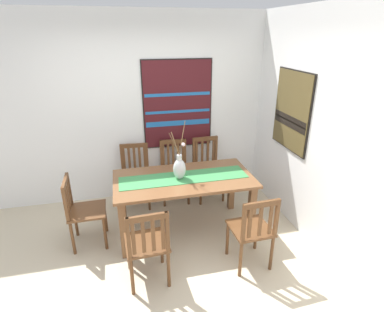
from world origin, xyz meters
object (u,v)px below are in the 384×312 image
object	(u,v)px
chair_0	(82,210)
chair_2	(174,169)
chair_4	(207,167)
chair_1	(147,244)
chair_3	(135,174)
dining_table	(184,186)
centerpiece_vase	(180,168)
painting_on_back_wall	(178,104)
painting_on_side_wall	(292,111)
chair_5	(253,229)

from	to	relation	value
chair_0	chair_2	world-z (taller)	chair_2
chair_2	chair_4	bearing A→B (deg)	-6.47
chair_1	chair_3	xyz separation A→B (m)	(-0.01, 1.63, 0.01)
dining_table	centerpiece_vase	bearing A→B (deg)	-162.63
chair_0	painting_on_back_wall	xyz separation A→B (m)	(1.37, 1.08, 0.94)
chair_0	chair_4	world-z (taller)	chair_4
dining_table	centerpiece_vase	xyz separation A→B (m)	(-0.05, -0.02, 0.26)
painting_on_side_wall	painting_on_back_wall	bearing A→B (deg)	142.74
dining_table	centerpiece_vase	world-z (taller)	centerpiece_vase
painting_on_back_wall	centerpiece_vase	bearing A→B (deg)	-100.26
dining_table	chair_2	xyz separation A→B (m)	(0.03, 0.85, -0.15)
centerpiece_vase	chair_3	world-z (taller)	centerpiece_vase
chair_2	painting_on_side_wall	distance (m)	1.87
chair_5	painting_on_back_wall	size ratio (longest dim) A/B	0.69
chair_5	chair_3	bearing A→B (deg)	124.42
centerpiece_vase	chair_0	xyz separation A→B (m)	(-1.17, 0.03, -0.43)
dining_table	chair_3	xyz separation A→B (m)	(-0.55, 0.83, -0.16)
chair_0	painting_on_side_wall	size ratio (longest dim) A/B	0.87
centerpiece_vase	chair_4	xyz separation A→B (m)	(0.59, 0.81, -0.42)
chair_4	painting_on_back_wall	xyz separation A→B (m)	(-0.39, 0.30, 0.93)
centerpiece_vase	chair_3	size ratio (longest dim) A/B	0.84
dining_table	chair_1	xyz separation A→B (m)	(-0.54, -0.80, -0.16)
chair_1	chair_5	distance (m)	1.11
dining_table	centerpiece_vase	distance (m)	0.27
centerpiece_vase	painting_on_side_wall	xyz separation A→B (m)	(1.49, 0.13, 0.57)
chair_3	chair_5	distance (m)	1.99
dining_table	chair_1	distance (m)	0.98
chair_2	painting_on_side_wall	bearing A→B (deg)	-27.86
chair_5	painting_on_back_wall	distance (m)	2.17
painting_on_side_wall	chair_4	bearing A→B (deg)	142.76
chair_2	chair_4	distance (m)	0.51
chair_5	painting_on_side_wall	xyz separation A→B (m)	(0.86, 0.92, 1.01)
centerpiece_vase	chair_1	xyz separation A→B (m)	(-0.49, -0.78, -0.43)
dining_table	painting_on_side_wall	size ratio (longest dim) A/B	1.68
chair_0	painting_on_side_wall	distance (m)	2.84
dining_table	chair_4	size ratio (longest dim) A/B	1.82
chair_3	chair_0	bearing A→B (deg)	-129.20
dining_table	chair_2	distance (m)	0.87
chair_0	chair_2	bearing A→B (deg)	33.88
chair_1	chair_3	distance (m)	1.63
dining_table	chair_3	bearing A→B (deg)	123.74
centerpiece_vase	chair_1	size ratio (longest dim) A/B	0.84
centerpiece_vase	chair_5	xyz separation A→B (m)	(0.63, -0.79, -0.43)
chair_1	chair_2	distance (m)	1.75
chair_5	painting_on_side_wall	bearing A→B (deg)	46.85
chair_5	chair_0	bearing A→B (deg)	155.45
chair_2	chair_0	bearing A→B (deg)	-146.12
chair_0	chair_3	distance (m)	1.06
chair_3	chair_4	world-z (taller)	chair_4
chair_2	painting_on_back_wall	size ratio (longest dim) A/B	0.70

